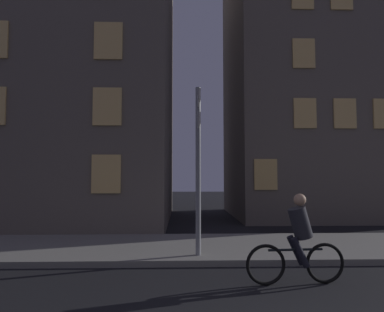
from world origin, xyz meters
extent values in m
cube|color=gray|center=(0.00, 6.36, 0.07)|extent=(40.00, 3.32, 0.14)
cylinder|color=gray|center=(-0.83, 5.20, 2.07)|extent=(0.12, 0.12, 3.86)
cube|color=white|center=(-0.83, 5.20, 3.65)|extent=(0.03, 1.65, 0.24)
cube|color=white|center=(-0.83, 5.20, 3.15)|extent=(0.03, 1.61, 0.24)
torus|color=black|center=(0.28, 3.49, 0.36)|extent=(0.72, 0.11, 0.72)
torus|color=black|center=(1.38, 3.56, 0.36)|extent=(0.72, 0.11, 0.72)
cylinder|color=black|center=(0.83, 3.52, 0.61)|extent=(1.00, 0.11, 0.04)
cylinder|color=#26262D|center=(0.93, 3.53, 1.08)|extent=(0.47, 0.35, 0.61)
sphere|color=tan|center=(0.93, 3.53, 1.50)|extent=(0.22, 0.22, 0.22)
cylinder|color=black|center=(0.89, 3.44, 0.58)|extent=(0.35, 0.14, 0.55)
cylinder|color=black|center=(0.88, 3.62, 0.58)|extent=(0.35, 0.14, 0.55)
cube|color=#6B6056|center=(-7.15, 12.36, 7.85)|extent=(10.78, 8.74, 15.71)
cube|color=#F2C672|center=(-3.56, 7.96, 2.00)|extent=(0.90, 0.06, 1.20)
cube|color=#F2C672|center=(-3.56, 7.96, 4.12)|extent=(0.90, 0.06, 1.20)
cube|color=#F2C672|center=(-3.56, 7.96, 6.24)|extent=(0.90, 0.06, 1.20)
cube|color=#6B6056|center=(5.26, 13.79, 6.34)|extent=(8.00, 6.66, 12.67)
cube|color=#F2C672|center=(2.05, 10.43, 2.00)|extent=(0.90, 0.06, 1.20)
cube|color=#F2C672|center=(3.66, 10.43, 4.42)|extent=(0.90, 0.06, 1.20)
cube|color=#F2C672|center=(5.26, 10.43, 4.42)|extent=(0.90, 0.06, 1.20)
cube|color=#F2C672|center=(3.66, 10.43, 6.84)|extent=(0.90, 0.06, 1.20)
camera|label=1|loc=(-1.20, -2.49, 1.92)|focal=31.26mm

